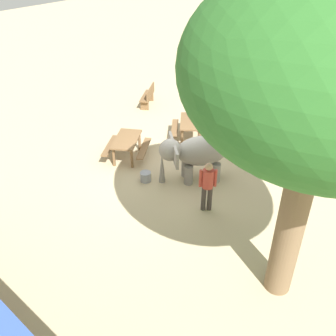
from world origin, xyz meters
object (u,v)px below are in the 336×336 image
object	(u,v)px
person_handler	(208,183)
shade_tree_main	(326,76)
wooden_bench	(148,96)
picnic_table_near	(127,143)
elephant	(195,153)
feed_bucket	(146,177)
picnic_table_far	(191,125)

from	to	relation	value
person_handler	shade_tree_main	bearing A→B (deg)	-154.90
person_handler	shade_tree_main	distance (m)	5.22
wooden_bench	picnic_table_near	world-z (taller)	wooden_bench
elephant	feed_bucket	xyz separation A→B (m)	(1.12, 1.12, -0.83)
picnic_table_far	feed_bucket	size ratio (longest dim) A/B	5.81
picnic_table_near	picnic_table_far	xyz separation A→B (m)	(-0.84, -2.60, 0.00)
shade_tree_main	person_handler	bearing A→B (deg)	-22.12
wooden_bench	feed_bucket	world-z (taller)	wooden_bench
feed_bucket	wooden_bench	bearing A→B (deg)	-47.48
shade_tree_main	feed_bucket	bearing A→B (deg)	-11.57
person_handler	shade_tree_main	size ratio (longest dim) A/B	0.23
elephant	picnic_table_near	size ratio (longest dim) A/B	1.03
person_handler	picnic_table_far	xyz separation A→B (m)	(3.04, -3.12, -0.36)
picnic_table_near	picnic_table_far	distance (m)	2.73
wooden_bench	picnic_table_far	distance (m)	3.68
person_handler	picnic_table_near	xyz separation A→B (m)	(3.88, -0.52, -0.36)
person_handler	picnic_table_near	bearing A→B (deg)	39.64
picnic_table_near	feed_bucket	bearing A→B (deg)	35.66
picnic_table_far	picnic_table_near	bearing A→B (deg)	124.55
elephant	feed_bucket	size ratio (longest dim) A/B	5.89
shade_tree_main	picnic_table_near	xyz separation A→B (m)	(6.81, -1.71, -4.52)
picnic_table_near	wooden_bench	bearing A→B (deg)	-177.88
wooden_bench	feed_bucket	size ratio (longest dim) A/B	3.91
shade_tree_main	wooden_bench	size ratio (longest dim) A/B	4.94
wooden_bench	elephant	bearing A→B (deg)	-153.70
shade_tree_main	elephant	bearing A→B (deg)	-27.82
elephant	picnic_table_far	distance (m)	2.78
shade_tree_main	picnic_table_near	world-z (taller)	shade_tree_main
elephant	wooden_bench	xyz separation A→B (m)	(5.24, -3.37, -0.52)
wooden_bench	person_handler	bearing A→B (deg)	-154.99
picnic_table_near	feed_bucket	size ratio (longest dim) A/B	5.71
picnic_table_near	elephant	bearing A→B (deg)	68.86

